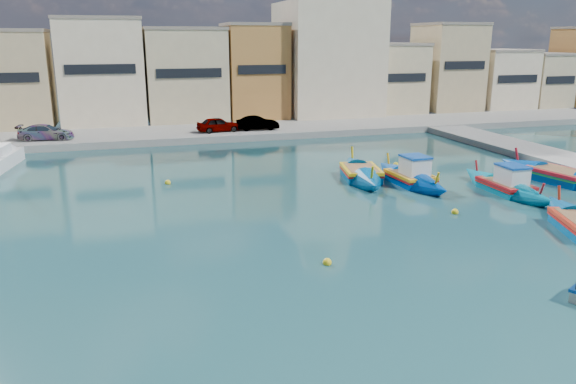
{
  "coord_description": "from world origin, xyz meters",
  "views": [
    {
      "loc": [
        -12.63,
        -19.7,
        8.75
      ],
      "look_at": [
        -4.84,
        6.0,
        1.4
      ],
      "focal_mm": 35.0,
      "sensor_mm": 36.0,
      "label": 1
    }
  ],
  "objects": [
    {
      "name": "luzzu_blue_cabin",
      "position": [
        4.52,
        10.52,
        0.35
      ],
      "size": [
        2.24,
        8.12,
        2.85
      ],
      "color": "#0045AD",
      "rests_on": "ground"
    },
    {
      "name": "luzzu_cyan_mid",
      "position": [
        13.74,
        8.24,
        0.3
      ],
      "size": [
        3.92,
        9.82,
        2.83
      ],
      "color": "#0048A5",
      "rests_on": "ground"
    },
    {
      "name": "luzzu_green",
      "position": [
        2.09,
        12.63,
        0.28
      ],
      "size": [
        3.85,
        8.69,
        2.65
      ],
      "color": "#005799",
      "rests_on": "ground"
    },
    {
      "name": "church_block",
      "position": [
        10.0,
        40.0,
        8.41
      ],
      "size": [
        10.0,
        10.0,
        19.1
      ],
      "color": "beige",
      "rests_on": "ground"
    },
    {
      "name": "north_townhouses",
      "position": [
        6.68,
        39.36,
        5.0
      ],
      "size": [
        83.2,
        7.87,
        10.19
      ],
      "color": "#CAB78C",
      "rests_on": "ground"
    },
    {
      "name": "mooring_buoys",
      "position": [
        2.07,
        5.73,
        0.08
      ],
      "size": [
        23.63,
        20.95,
        0.36
      ],
      "color": "yellow",
      "rests_on": "ground"
    },
    {
      "name": "north_quay",
      "position": [
        0.0,
        32.0,
        0.3
      ],
      "size": [
        80.0,
        8.0,
        0.6
      ],
      "primitive_type": "cube",
      "color": "gray",
      "rests_on": "ground"
    },
    {
      "name": "luzzu_turquoise_cabin",
      "position": [
        8.91,
        7.11,
        0.32
      ],
      "size": [
        1.96,
        8.37,
        2.68
      ],
      "color": "#007C9E",
      "rests_on": "ground"
    },
    {
      "name": "parked_cars",
      "position": [
        -8.95,
        30.5,
        1.24
      ],
      "size": [
        22.41,
        2.34,
        1.31
      ],
      "color": "#4C1919",
      "rests_on": "north_quay"
    },
    {
      "name": "ground",
      "position": [
        0.0,
        0.0,
        0.0
      ],
      "size": [
        160.0,
        160.0,
        0.0
      ],
      "primitive_type": "plane",
      "color": "#13333A",
      "rests_on": "ground"
    },
    {
      "name": "yacht_north",
      "position": [
        -20.86,
        24.88,
        0.42
      ],
      "size": [
        3.38,
        8.17,
        10.59
      ],
      "color": "white",
      "rests_on": "ground"
    }
  ]
}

